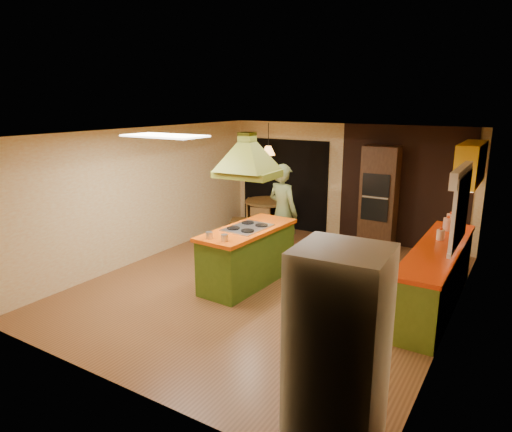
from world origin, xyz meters
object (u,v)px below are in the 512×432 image
Objects in this scene: refrigerator at (338,351)px; canister_large at (451,220)px; dining_table at (268,210)px; man at (283,213)px; kitchen_island at (248,255)px; wall_oven at (379,197)px.

refrigerator is 4.70m from canister_large.
man is at bearing -51.08° from dining_table.
man is 8.91× the size of canister_large.
kitchen_island is 1.05× the size of man.
kitchen_island is at bearing 131.17° from refrigerator.
man reaches higher than refrigerator.
kitchen_island is 1.38m from man.
canister_large is at bearing -149.79° from man.
man is (-0.05, 1.31, 0.44)m from kitchen_island.
man reaches higher than canister_large.
canister_large is at bearing -38.18° from wall_oven.
kitchen_island is at bearing -66.40° from dining_table.
refrigerator is at bearing -79.53° from wall_oven.
refrigerator is at bearing 140.54° from man.
man is at bearing -166.46° from canister_large.
kitchen_island is 1.89× the size of dining_table.
kitchen_island is 0.93× the size of wall_oven.
refrigerator is 6.65m from dining_table.
wall_oven is 1.88m from canister_large.
wall_oven is at bearing 8.38° from dining_table.
wall_oven is 2.50m from dining_table.
refrigerator is at bearing -42.76° from kitchen_island.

